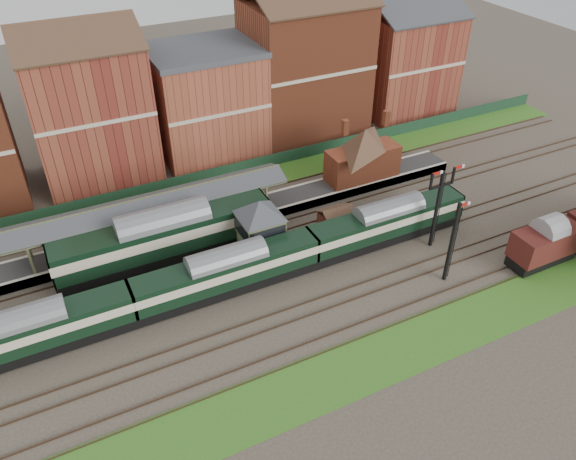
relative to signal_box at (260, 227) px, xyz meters
name	(u,v)px	position (x,y,z in m)	size (l,w,h in m)	color
ground	(306,266)	(3.00, -3.25, -3.19)	(160.00, 160.00, 0.00)	#473D33
grass_back	(239,183)	(3.00, 12.75, -3.16)	(90.00, 4.50, 0.06)	#2D6619
grass_front	(381,357)	(3.00, -15.25, -3.16)	(90.00, 5.00, 0.06)	#2D6619
fence	(232,170)	(3.00, 14.75, -2.44)	(90.00, 0.12, 1.50)	#193823
platform	(216,220)	(-2.00, 6.50, -2.69)	(55.00, 3.40, 1.00)	#2D2D2D
signal_box	(260,227)	(0.00, 0.00, 0.00)	(5.40, 5.40, 6.00)	#5C7352
brick_hut	(336,222)	(8.00, 0.00, -2.00)	(3.20, 2.64, 2.94)	maroon
station_building	(363,153)	(15.00, 6.50, 0.76)	(8.10, 8.10, 5.90)	brown
canopy	(151,200)	(-8.00, 6.50, 1.39)	(26.00, 3.89, 4.08)	brown
semaphore_bracket	(438,204)	(15.04, -5.75, 1.44)	(3.60, 0.25, 8.18)	black
semaphore_siding	(452,241)	(13.02, -10.25, 0.96)	(1.23, 0.25, 8.00)	black
town_backdrop	(204,96)	(2.82, 21.75, 3.81)	(69.00, 10.00, 16.00)	brown
dmu_train	(228,271)	(-4.47, -3.25, -1.01)	(48.20, 2.54, 3.70)	black
platform_railcar	(165,236)	(-7.86, 3.25, -0.54)	(19.78, 3.11, 4.56)	black
goods_van_b	(545,243)	(22.28, -12.25, -1.01)	(6.33, 2.74, 3.84)	black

